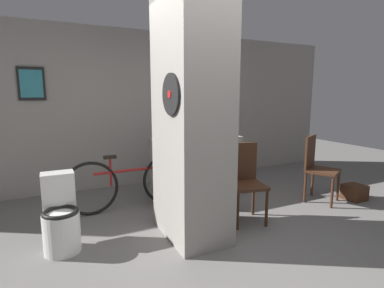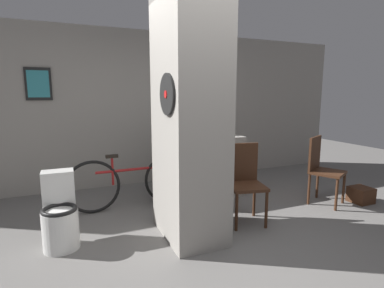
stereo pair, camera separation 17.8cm
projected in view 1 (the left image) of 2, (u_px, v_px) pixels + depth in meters
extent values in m
plane|color=slate|center=(216.00, 251.00, 2.99)|extent=(14.00, 14.00, 0.00)
cube|color=gray|center=(139.00, 109.00, 5.11)|extent=(8.00, 0.06, 2.60)
cube|color=black|center=(31.00, 84.00, 4.32)|extent=(0.36, 0.02, 0.48)
cube|color=teal|center=(31.00, 84.00, 4.31)|extent=(0.30, 0.01, 0.39)
cube|color=black|center=(217.00, 94.00, 5.67)|extent=(0.44, 0.02, 0.34)
cube|color=#B24C8C|center=(217.00, 94.00, 5.66)|extent=(0.36, 0.01, 0.28)
cube|color=black|center=(178.00, 77.00, 5.28)|extent=(0.28, 0.02, 0.38)
cube|color=#4C9959|center=(178.00, 77.00, 5.27)|extent=(0.23, 0.01, 0.31)
cube|color=gray|center=(191.00, 118.00, 3.15)|extent=(0.58, 0.91, 2.60)
cylinder|color=black|center=(171.00, 94.00, 2.82)|extent=(0.03, 0.40, 0.40)
cylinder|color=red|center=(169.00, 94.00, 2.82)|extent=(0.01, 0.07, 0.07)
cube|color=gray|center=(197.00, 168.00, 4.48)|extent=(1.34, 0.44, 0.92)
cylinder|color=white|center=(62.00, 233.00, 2.96)|extent=(0.35, 0.35, 0.40)
torus|color=black|center=(60.00, 212.00, 2.92)|extent=(0.34, 0.34, 0.04)
cube|color=white|center=(58.00, 189.00, 3.10)|extent=(0.32, 0.20, 0.36)
cylinder|color=#422616|center=(238.00, 211.00, 3.44)|extent=(0.04, 0.04, 0.44)
cylinder|color=#422616|center=(267.00, 209.00, 3.52)|extent=(0.04, 0.04, 0.44)
cylinder|color=#422616|center=(227.00, 201.00, 3.78)|extent=(0.04, 0.04, 0.44)
cylinder|color=#422616|center=(253.00, 198.00, 3.87)|extent=(0.04, 0.04, 0.44)
cube|color=#422616|center=(247.00, 185.00, 3.61)|extent=(0.50, 0.50, 0.04)
cube|color=#422616|center=(241.00, 161.00, 3.76)|extent=(0.42, 0.12, 0.48)
cylinder|color=#422616|center=(332.00, 192.00, 4.10)|extent=(0.04, 0.04, 0.44)
cylinder|color=#422616|center=(338.00, 186.00, 4.38)|extent=(0.04, 0.04, 0.44)
cylinder|color=#422616|center=(305.00, 187.00, 4.31)|extent=(0.04, 0.04, 0.44)
cylinder|color=#422616|center=(312.00, 182.00, 4.60)|extent=(0.04, 0.04, 0.44)
cube|color=#422616|center=(323.00, 171.00, 4.31)|extent=(0.56, 0.56, 0.04)
cube|color=#422616|center=(310.00, 152.00, 4.38)|extent=(0.39, 0.22, 0.48)
torus|color=black|center=(91.00, 189.00, 3.83)|extent=(0.71, 0.04, 0.71)
torus|color=black|center=(167.00, 179.00, 4.28)|extent=(0.71, 0.04, 0.71)
cylinder|color=maroon|center=(130.00, 170.00, 4.02)|extent=(0.96, 0.04, 0.04)
cylinder|color=maroon|center=(111.00, 172.00, 3.91)|extent=(0.03, 0.03, 0.37)
cylinder|color=maroon|center=(163.00, 167.00, 4.23)|extent=(0.03, 0.03, 0.34)
cube|color=black|center=(110.00, 157.00, 3.88)|extent=(0.16, 0.06, 0.04)
cylinder|color=#262626|center=(163.00, 155.00, 4.20)|extent=(0.03, 0.42, 0.03)
cylinder|color=#19598C|center=(185.00, 132.00, 4.28)|extent=(0.08, 0.08, 0.18)
cylinder|color=#19598C|center=(185.00, 124.00, 4.26)|extent=(0.03, 0.03, 0.08)
sphere|color=#333333|center=(185.00, 120.00, 4.25)|extent=(0.04, 0.04, 0.04)
cylinder|color=silver|center=(175.00, 133.00, 4.30)|extent=(0.08, 0.08, 0.14)
cylinder|color=silver|center=(175.00, 126.00, 4.29)|extent=(0.03, 0.03, 0.06)
sphere|color=#333333|center=(175.00, 123.00, 4.28)|extent=(0.03, 0.03, 0.03)
cube|color=#422616|center=(354.00, 192.00, 4.45)|extent=(0.28, 0.28, 0.22)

